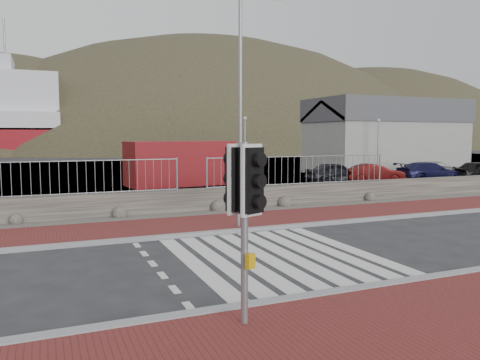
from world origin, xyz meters
name	(u,v)px	position (x,y,z in m)	size (l,w,h in m)	color
ground	(276,256)	(0.00, 0.00, 0.00)	(220.00, 220.00, 0.00)	#28282B
sidewalk_near	(428,332)	(0.00, -5.00, 0.04)	(40.00, 4.00, 0.08)	maroon
sidewalk_far	(215,223)	(0.00, 4.50, 0.04)	(40.00, 3.00, 0.08)	maroon
kerb_near	(349,291)	(0.00, -3.00, 0.05)	(40.00, 0.25, 0.12)	gray
kerb_far	(232,231)	(0.00, 3.00, 0.05)	(40.00, 0.25, 0.12)	gray
zebra_crossing	(276,256)	(0.00, 0.00, 0.01)	(4.62, 5.60, 0.01)	silver
gravel_strip	(197,214)	(0.00, 6.50, 0.03)	(40.00, 1.50, 0.06)	#59544C
stone_wall	(191,201)	(0.00, 7.30, 0.45)	(40.00, 0.60, 0.90)	#443F38
railing	(192,166)	(0.00, 7.15, 1.82)	(18.07, 0.07, 1.22)	gray
quay	(116,173)	(0.00, 27.90, 0.00)	(120.00, 40.00, 0.50)	#4C4C4F
water	(82,155)	(0.00, 62.90, 0.00)	(220.00, 50.00, 0.05)	#3F4C54
harbor_building	(386,136)	(20.00, 19.90, 2.93)	(12.20, 6.20, 5.80)	#9E9E99
hills_backdrop	(111,261)	(6.74, 87.90, -23.05)	(254.00, 90.00, 100.00)	#2F311D
traffic_signal_near	(245,195)	(-2.45, -3.68, 2.09)	(0.48, 0.39, 2.90)	gray
traffic_signal_far	(237,169)	(0.42, 3.57, 1.93)	(0.65, 0.28, 2.67)	gray
streetlight	(244,88)	(2.57, 8.06, 4.97)	(1.84, 0.66, 8.83)	gray
shipping_container	(181,163)	(2.32, 17.18, 1.32)	(6.32, 2.63, 2.63)	maroon
car_a	(335,173)	(11.59, 14.48, 0.65)	(1.54, 3.83, 1.30)	black
car_b	(375,173)	(13.91, 13.57, 0.60)	(1.27, 3.65, 1.20)	#500B0B
car_c	(429,172)	(17.58, 12.81, 0.64)	(1.79, 4.41, 1.28)	#13123B
car_d	(436,170)	(19.54, 14.08, 0.61)	(2.01, 4.36, 1.21)	#969696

